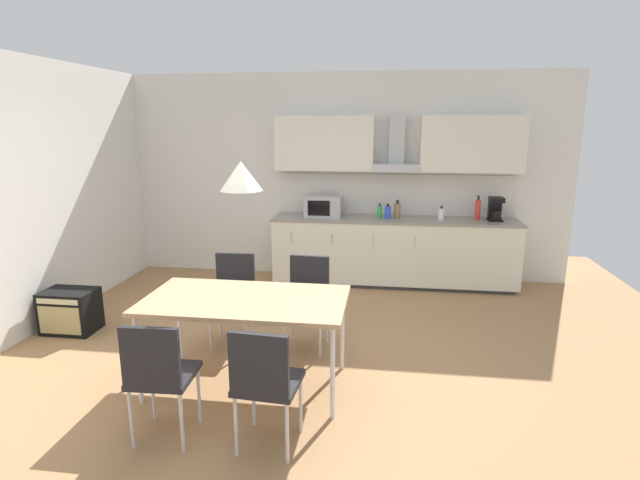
{
  "coord_description": "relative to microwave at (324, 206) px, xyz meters",
  "views": [
    {
      "loc": [
        0.85,
        -3.83,
        2.1
      ],
      "look_at": [
        0.21,
        0.83,
        1.0
      ],
      "focal_mm": 28.0,
      "sensor_mm": 36.0,
      "label": 1
    }
  ],
  "objects": [
    {
      "name": "bottle_brown",
      "position": [
        0.97,
        0.02,
        -0.04
      ],
      "size": [
        0.08,
        0.08,
        0.24
      ],
      "color": "brown",
      "rests_on": "kitchen_counter"
    },
    {
      "name": "ground_plane",
      "position": [
        -0.0,
        -2.67,
        -1.04
      ],
      "size": [
        8.13,
        8.94,
        0.02
      ],
      "primitive_type": "cube",
      "color": "#9E754C"
    },
    {
      "name": "coffee_maker",
      "position": [
        2.21,
        0.03,
        0.01
      ],
      "size": [
        0.18,
        0.19,
        0.3
      ],
      "color": "black",
      "rests_on": "kitchen_counter"
    },
    {
      "name": "bottle_white",
      "position": [
        1.53,
        -0.04,
        -0.06
      ],
      "size": [
        0.08,
        0.08,
        0.18
      ],
      "color": "white",
      "rests_on": "kitchen_counter"
    },
    {
      "name": "pendant_lamp",
      "position": [
        -0.25,
        -2.87,
        0.69
      ],
      "size": [
        0.32,
        0.32,
        0.22
      ],
      "primitive_type": "cone",
      "color": "silver"
    },
    {
      "name": "bottle_green",
      "position": [
        0.74,
        0.01,
        -0.06
      ],
      "size": [
        0.06,
        0.06,
        0.19
      ],
      "color": "green",
      "rests_on": "kitchen_counter"
    },
    {
      "name": "bottle_blue",
      "position": [
        0.85,
        -0.02,
        -0.06
      ],
      "size": [
        0.08,
        0.08,
        0.19
      ],
      "color": "blue",
      "rests_on": "kitchen_counter"
    },
    {
      "name": "upper_wall_cabinets",
      "position": [
        0.94,
        0.14,
        0.81
      ],
      "size": [
        3.16,
        0.4,
        0.71
      ],
      "color": "silver"
    },
    {
      "name": "guitar_amp",
      "position": [
        -2.36,
        -2.06,
        -0.81
      ],
      "size": [
        0.52,
        0.37,
        0.44
      ],
      "color": "black",
      "rests_on": "ground_plane"
    },
    {
      "name": "chair_near_right",
      "position": [
        0.11,
        -3.69,
        -0.5
      ],
      "size": [
        0.43,
        0.43,
        0.87
      ],
      "color": "black",
      "rests_on": "ground_plane"
    },
    {
      "name": "chair_near_left",
      "position": [
        -0.6,
        -3.69,
        -0.5
      ],
      "size": [
        0.42,
        0.42,
        0.87
      ],
      "color": "black",
      "rests_on": "ground_plane"
    },
    {
      "name": "kitchen_counter",
      "position": [
        0.94,
        0.0,
        -0.58
      ],
      "size": [
        3.18,
        0.65,
        0.89
      ],
      "color": "#333333",
      "rests_on": "ground_plane"
    },
    {
      "name": "wall_back",
      "position": [
        -0.0,
        0.36,
        0.35
      ],
      "size": [
        6.5,
        0.1,
        2.77
      ],
      "primitive_type": "cube",
      "color": "silver",
      "rests_on": "ground_plane"
    },
    {
      "name": "backsplash_tile",
      "position": [
        0.94,
        0.3,
        0.13
      ],
      "size": [
        3.16,
        0.02,
        0.54
      ],
      "primitive_type": "cube",
      "color": "silver",
      "rests_on": "kitchen_counter"
    },
    {
      "name": "dining_table",
      "position": [
        -0.25,
        -2.87,
        -0.32
      ],
      "size": [
        1.6,
        0.88,
        0.75
      ],
      "color": "tan",
      "rests_on": "ground_plane"
    },
    {
      "name": "bottle_red",
      "position": [
        1.99,
        0.03,
        -0.01
      ],
      "size": [
        0.07,
        0.07,
        0.31
      ],
      "color": "red",
      "rests_on": "kitchen_counter"
    },
    {
      "name": "chair_far_right",
      "position": [
        0.12,
        -2.05,
        -0.5
      ],
      "size": [
        0.42,
        0.42,
        0.87
      ],
      "color": "black",
      "rests_on": "ground_plane"
    },
    {
      "name": "chair_far_left",
      "position": [
        -0.61,
        -2.05,
        -0.5
      ],
      "size": [
        0.42,
        0.42,
        0.87
      ],
      "color": "black",
      "rests_on": "ground_plane"
    },
    {
      "name": "microwave",
      "position": [
        0.0,
        0.0,
        0.0
      ],
      "size": [
        0.48,
        0.35,
        0.28
      ],
      "color": "#ADADB2",
      "rests_on": "kitchen_counter"
    }
  ]
}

